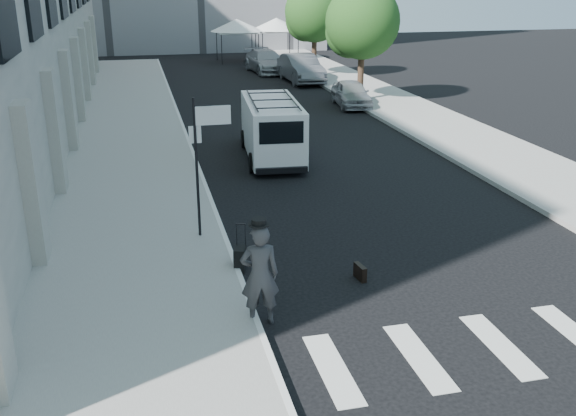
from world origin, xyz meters
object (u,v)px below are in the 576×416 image
businessman (260,275)px  suitcase (240,259)px  briefcase (360,272)px  parked_car_b (301,68)px  parked_car_a (351,93)px  parked_car_c (266,61)px  cargo_van (271,128)px

businessman → suitcase: businessman is taller
briefcase → parked_car_b: size_ratio=0.08×
parked_car_a → parked_car_b: parked_car_b is taller
parked_car_c → cargo_van: bearing=-106.4°
parked_car_c → briefcase: bearing=-103.2°
cargo_van → businessman: bearing=-98.2°
cargo_van → parked_car_a: cargo_van is taller
suitcase → parked_car_c: bearing=95.7°
suitcase → cargo_van: size_ratio=0.19×
suitcase → parked_car_b: parked_car_b is taller
businessman → parked_car_a: (8.70, 20.23, -0.36)m
briefcase → parked_car_c: (4.39, 31.75, 0.58)m
businessman → parked_car_c: size_ratio=0.39×
suitcase → parked_car_c: parked_car_c is taller
businessman → parked_car_a: bearing=-109.8°
suitcase → parked_car_a: 19.87m
briefcase → cargo_van: bearing=81.2°
cargo_van → parked_car_c: size_ratio=1.09×
businessman → parked_car_b: (8.16, 28.40, -0.16)m
briefcase → cargo_van: 10.39m
parked_car_b → briefcase: bearing=-103.6°
businessman → cargo_van: 11.99m
parked_car_a → parked_car_c: bearing=103.9°
suitcase → parked_car_c: 31.48m
briefcase → parked_car_a: 19.89m
suitcase → parked_car_a: size_ratio=0.28×
businessman → cargo_van: cargo_van is taller
suitcase → parked_car_c: (6.90, 30.71, 0.46)m
parked_car_c → parked_car_b: bearing=-80.4°
cargo_van → parked_car_b: size_ratio=1.09×
suitcase → parked_car_b: (8.16, 26.02, 0.57)m
businessman → parked_car_b: 29.55m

